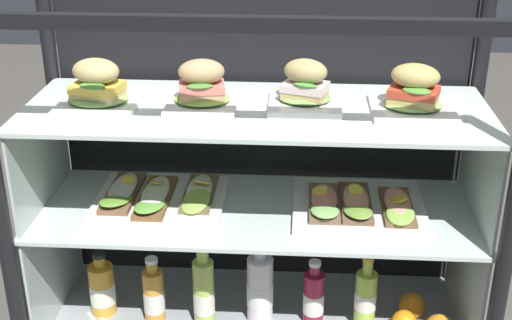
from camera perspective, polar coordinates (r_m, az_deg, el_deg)
name	(u,v)px	position (r m, az deg, el deg)	size (l,w,h in m)	color
case_base_deck	(256,320)	(2.02, 0.00, -12.97)	(1.21, 0.47, 0.03)	#999FA5
case_frame	(259,145)	(1.87, 0.22, 1.24)	(1.21, 0.47, 0.93)	black
riser_lower_tier	(256,266)	(1.91, 0.00, -8.64)	(1.13, 0.40, 0.33)	silver
shelf_lower_glass	(256,211)	(1.83, 0.00, -4.16)	(1.15, 0.42, 0.01)	silver
riser_upper_tier	(256,162)	(1.77, 0.00, -0.16)	(1.13, 0.40, 0.27)	silver
shelf_upper_glass	(256,110)	(1.71, 0.00, 4.11)	(1.15, 0.42, 0.01)	silver
plated_roll_sandwich_near_left_corner	(98,90)	(1.74, -12.84, 5.62)	(0.19, 0.19, 0.12)	white
plated_roll_sandwich_far_right	(202,90)	(1.70, -4.45, 5.75)	(0.17, 0.17, 0.12)	white
plated_roll_sandwich_left_of_center	(305,90)	(1.71, 4.04, 5.75)	(0.18, 0.18, 0.12)	white
plated_roll_sandwich_right_of_center	(414,94)	(1.72, 12.78, 5.32)	(0.20, 0.20, 0.12)	white
open_sandwich_tray_left_of_center	(158,198)	(1.85, -8.00, -3.11)	(0.34, 0.30, 0.06)	white
open_sandwich_tray_center	(359,205)	(1.82, 8.41, -3.69)	(0.34, 0.30, 0.06)	white
juice_bottle_front_right_end	(102,289)	(2.03, -12.47, -10.26)	(0.07, 0.07, 0.19)	gold
juice_bottle_back_center	(154,296)	(1.97, -8.36, -10.92)	(0.06, 0.06, 0.20)	gold
juice_bottle_front_fourth	(204,292)	(1.93, -4.30, -10.75)	(0.06, 0.06, 0.25)	#B0C856
juice_bottle_near_post	(260,289)	(1.94, 0.33, -10.51)	(0.07, 0.07, 0.25)	white
juice_bottle_front_second	(314,298)	(1.95, 4.74, -11.17)	(0.06, 0.06, 0.19)	maroon
juice_bottle_front_middle	(365,298)	(1.94, 8.94, -11.10)	(0.06, 0.06, 0.22)	#AECF49
orange_fruit_beside_bottles	(412,305)	(2.03, 12.64, -11.54)	(0.07, 0.07, 0.07)	orange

